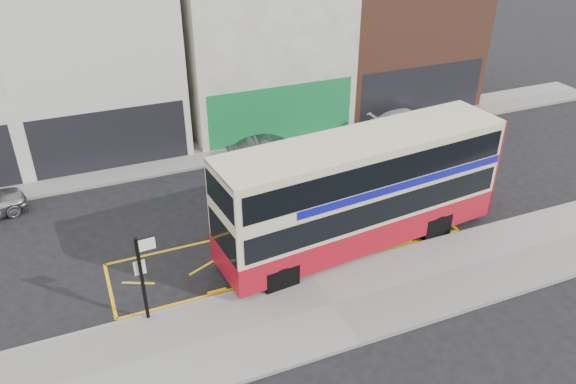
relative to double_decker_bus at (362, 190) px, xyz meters
name	(u,v)px	position (x,y,z in m)	size (l,w,h in m)	color
ground	(305,269)	(-2.72, -0.81, -2.44)	(120.00, 120.00, 0.00)	black
pavement	(333,306)	(-2.72, -3.11, -2.36)	(40.00, 4.00, 0.15)	gray
kerb	(310,273)	(-2.72, -1.19, -2.36)	(40.00, 0.15, 0.15)	gray
far_pavement	(222,150)	(-2.72, 10.19, -2.36)	(50.00, 3.00, 0.15)	gray
road_markings	(289,246)	(-2.72, 0.79, -2.43)	(14.00, 3.40, 0.01)	yellow
terrace_left	(90,45)	(-8.22, 14.18, 2.88)	(8.00, 8.01, 11.80)	silver
terrace_green_shop	(255,33)	(0.78, 14.18, 2.63)	(9.00, 8.01, 11.30)	white
terrace_right	(391,27)	(9.78, 14.17, 2.14)	(9.00, 8.01, 10.30)	brown
double_decker_bus	(362,190)	(0.00, 0.00, 0.00)	(11.81, 3.79, 4.64)	beige
bus_stop_post	(143,271)	(-8.66, -1.31, -0.38)	(0.80, 0.15, 3.19)	black
car_grey	(272,152)	(-0.80, 7.67, -1.71)	(1.55, 4.44, 1.46)	#414449
car_white	(407,121)	(7.84, 8.61, -1.77)	(1.86, 4.58, 1.33)	white
street_tree_right	(322,70)	(3.77, 11.53, 0.86)	(2.24, 2.24, 4.84)	black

